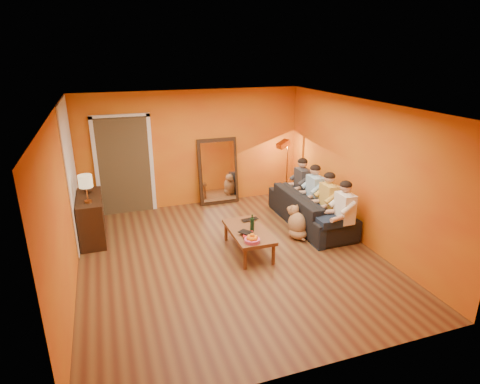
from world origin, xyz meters
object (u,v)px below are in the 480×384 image
object	(u,v)px
person_mid_left	(328,203)
vase	(88,188)
sofa	(310,208)
person_mid_right	(315,193)
sideboard	(91,218)
dog	(297,222)
floor_lamp	(287,172)
person_far_left	(344,213)
mirror_frame	(218,171)
tumbler	(252,224)
coffee_table	(248,241)
table_lamp	(86,189)
wine_bottle	(252,223)
person_far_right	(302,185)
laptop	(251,221)

from	to	relation	value
person_mid_left	vase	world-z (taller)	person_mid_left
sofa	person_mid_right	distance (m)	0.32
sideboard	dog	bearing A→B (deg)	-17.97
floor_lamp	person_far_left	xyz separation A→B (m)	(0.03, -2.37, -0.11)
mirror_frame	sofa	distance (m)	2.34
tumbler	vase	world-z (taller)	vase
coffee_table	person_mid_left	distance (m)	1.83
mirror_frame	floor_lamp	bearing A→B (deg)	-14.95
person_far_left	table_lamp	bearing A→B (deg)	162.18
table_lamp	sofa	bearing A→B (deg)	-5.45
sofa	mirror_frame	bearing A→B (deg)	39.09
table_lamp	wine_bottle	size ratio (longest dim) A/B	1.65
person_far_left	person_mid_left	distance (m)	0.55
tumbler	person_far_left	bearing A→B (deg)	-12.94
person_far_right	floor_lamp	bearing A→B (deg)	92.38
person_mid_left	person_far_left	bearing A→B (deg)	-90.00
sofa	person_far_left	size ratio (longest dim) A/B	1.88
person_far_right	vase	xyz separation A→B (m)	(-4.37, 0.30, 0.33)
sideboard	sofa	world-z (taller)	sideboard
person_mid_left	laptop	size ratio (longest dim) A/B	3.79
person_mid_right	laptop	xyz separation A→B (m)	(-1.58, -0.49, -0.18)
dog	coffee_table	bearing A→B (deg)	168.22
floor_lamp	wine_bottle	world-z (taller)	floor_lamp
person_mid_left	person_far_right	distance (m)	1.10
person_mid_left	wine_bottle	size ratio (longest dim) A/B	3.94
sideboard	person_far_right	world-z (taller)	person_far_right
sideboard	coffee_table	bearing A→B (deg)	-29.03
sideboard	tumbler	xyz separation A→B (m)	(2.73, -1.33, 0.04)
coffee_table	laptop	world-z (taller)	laptop
sofa	laptop	xyz separation A→B (m)	(-1.45, -0.39, 0.10)
coffee_table	tumbler	xyz separation A→B (m)	(0.12, 0.12, 0.25)
coffee_table	vase	bearing A→B (deg)	147.62
floor_lamp	person_far_right	bearing A→B (deg)	-105.08
person_mid_right	person_mid_left	bearing A→B (deg)	-90.00
person_mid_right	vase	bearing A→B (deg)	168.93
sideboard	floor_lamp	xyz separation A→B (m)	(4.34, 0.67, 0.29)
dog	person_far_right	xyz separation A→B (m)	(0.68, 1.14, 0.29)
floor_lamp	vase	distance (m)	4.37
person_mid_right	person_far_right	xyz separation A→B (m)	(0.00, 0.55, 0.00)
coffee_table	person_mid_right	xyz separation A→B (m)	(1.76, 0.84, 0.40)
laptop	sofa	bearing A→B (deg)	8.06
person_far_left	wine_bottle	xyz separation A→B (m)	(-1.71, 0.21, -0.03)
coffee_table	dog	distance (m)	1.12
person_mid_left	sofa	bearing A→B (deg)	106.11
coffee_table	person_far_right	distance (m)	2.28
person_far_left	mirror_frame	bearing A→B (deg)	119.57
mirror_frame	person_far_left	world-z (taller)	mirror_frame
vase	person_far_right	bearing A→B (deg)	-3.99
sideboard	person_far_left	xyz separation A→B (m)	(4.37, -1.70, 0.18)
person_mid_left	coffee_table	bearing A→B (deg)	-170.56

